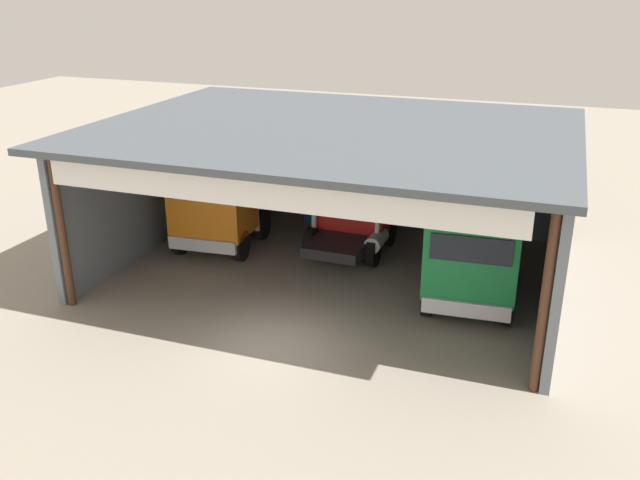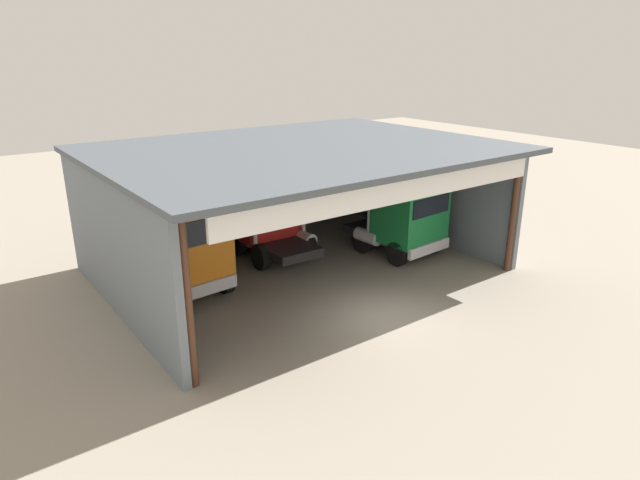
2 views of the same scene
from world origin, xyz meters
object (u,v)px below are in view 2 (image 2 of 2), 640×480
at_px(truck_orange_center_left_bay, 182,246).
at_px(truck_red_left_bay, 267,213).
at_px(truck_green_center_right_bay, 405,217).
at_px(oil_drum, 192,241).
at_px(tool_cart, 197,239).

xyz_separation_m(truck_orange_center_left_bay, truck_red_left_bay, (4.58, 1.85, -0.03)).
height_order(truck_orange_center_left_bay, truck_green_center_right_bay, truck_orange_center_left_bay).
height_order(oil_drum, tool_cart, tool_cart).
height_order(truck_orange_center_left_bay, oil_drum, truck_orange_center_left_bay).
distance_m(truck_green_center_right_bay, tool_cart, 9.03).
distance_m(truck_orange_center_left_bay, oil_drum, 4.83).
bearing_deg(truck_green_center_right_bay, oil_drum, -43.00).
relative_size(truck_green_center_right_bay, tool_cart, 4.34).
relative_size(truck_red_left_bay, tool_cart, 4.26).
xyz_separation_m(truck_orange_center_left_bay, tool_cart, (2.30, 4.10, -1.37)).
distance_m(truck_red_left_bay, tool_cart, 3.47).
bearing_deg(oil_drum, truck_red_left_bay, -42.20).
xyz_separation_m(truck_orange_center_left_bay, truck_green_center_right_bay, (9.15, -1.66, -0.16)).
height_order(truck_orange_center_left_bay, truck_red_left_bay, truck_orange_center_left_bay).
height_order(truck_green_center_right_bay, oil_drum, truck_green_center_right_bay).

